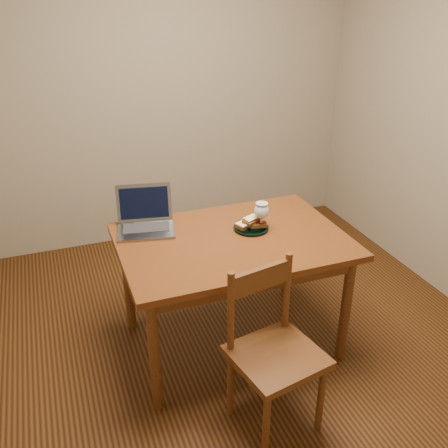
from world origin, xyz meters
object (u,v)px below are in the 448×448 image
object	(u,v)px
laptop	(145,217)
plate	(251,228)
table	(232,251)
milk_glass	(261,216)
chair	(274,345)

from	to	relation	value
laptop	plate	bearing A→B (deg)	-12.46
table	milk_glass	distance (m)	0.27
chair	table	bearing A→B (deg)	76.14
milk_glass	laptop	xyz separation A→B (m)	(-0.64, 0.27, -0.02)
table	milk_glass	bearing A→B (deg)	13.76
milk_glass	laptop	distance (m)	0.69
plate	laptop	size ratio (longest dim) A/B	0.55
chair	milk_glass	bearing A→B (deg)	60.54
milk_glass	plate	bearing A→B (deg)	159.89
plate	milk_glass	bearing A→B (deg)	-20.11
laptop	table	bearing A→B (deg)	-25.44
plate	laptop	distance (m)	0.64
chair	plate	bearing A→B (deg)	65.10
chair	laptop	distance (m)	1.10
chair	laptop	bearing A→B (deg)	101.56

